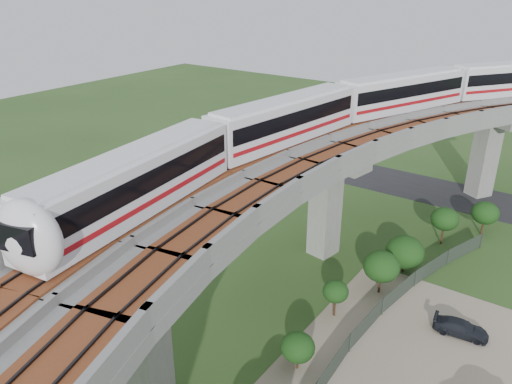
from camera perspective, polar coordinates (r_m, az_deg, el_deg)
ground at (r=38.18m, az=-1.24°, el=-12.96°), size 160.00×160.00×0.00m
asphalt_road at (r=61.91m, az=15.45°, el=1.16°), size 60.00×8.00×0.03m
viaduct at (r=31.66m, az=4.23°, el=-2.08°), size 19.58×73.98×11.40m
metro_train at (r=43.25m, az=12.13°, el=9.12°), size 19.14×59.54×3.64m
fence at (r=34.09m, az=12.71°, el=-17.28°), size 3.87×38.73×1.50m
tree_0 at (r=51.38m, az=24.73°, el=-2.19°), size 2.51×2.51×3.35m
tree_1 at (r=48.11m, az=20.77°, el=-2.90°), size 2.47×2.47×3.59m
tree_2 at (r=42.94m, az=16.64°, el=-6.59°), size 3.14×3.14×3.20m
tree_3 at (r=39.53m, az=14.15°, el=-8.26°), size 2.78×2.78×3.53m
tree_4 at (r=36.54m, az=9.08°, el=-11.18°), size 1.86×1.86×2.87m
tree_5 at (r=32.27m, az=4.80°, el=-17.27°), size 2.15×2.15×2.58m
car_dark at (r=38.01m, az=22.36°, el=-14.17°), size 3.79×1.98×1.05m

